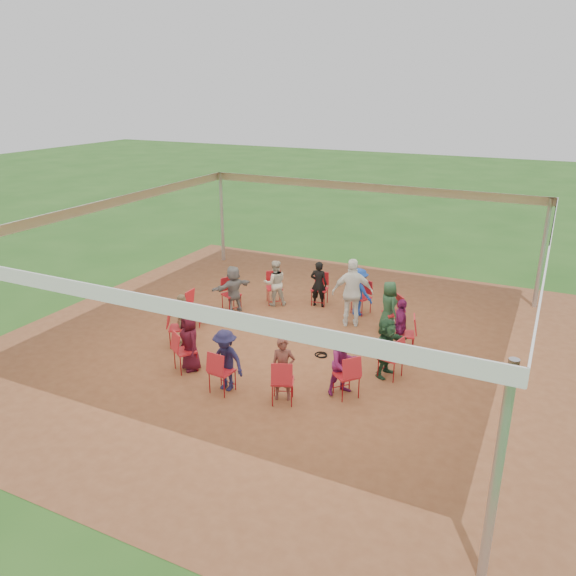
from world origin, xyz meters
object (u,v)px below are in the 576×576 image
at_px(laptop, 393,327).
at_px(person_seated_0, 400,326).
at_px(person_seated_1, 389,306).
at_px(cable_coil, 321,355).
at_px(chair_9, 222,371).
at_px(person_seated_2, 359,292).
at_px(person_seated_8, 225,360).
at_px(person_seated_11, 386,347).
at_px(chair_3, 320,289).
at_px(person_seated_6, 183,320).
at_px(chair_8, 185,351).
at_px(person_seated_7, 190,342).
at_px(standing_person, 353,293).
at_px(person_seated_10, 344,364).
at_px(person_seated_3, 319,284).
at_px(chair_4, 274,288).
at_px(chair_5, 231,295).
at_px(chair_6, 197,308).
at_px(chair_12, 391,357).
at_px(chair_1, 393,313).
at_px(chair_7, 178,328).
at_px(chair_0, 405,334).
at_px(person_seated_4, 275,283).
at_px(chair_11, 346,375).
at_px(person_seated_5, 233,289).
at_px(chair_10, 283,381).
at_px(person_seated_9, 283,369).

bearing_deg(laptop, person_seated_0, -90.00).
height_order(person_seated_1, cable_coil, person_seated_1).
height_order(chair_9, person_seated_2, person_seated_2).
distance_m(person_seated_8, person_seated_11, 3.30).
bearing_deg(laptop, chair_3, 37.77).
bearing_deg(person_seated_2, person_seated_6, 69.23).
distance_m(chair_8, person_seated_2, 5.07).
height_order(person_seated_7, standing_person, standing_person).
bearing_deg(chair_9, person_seated_10, 30.26).
xyz_separation_m(person_seated_1, person_seated_3, (-2.18, 0.77, 0.00)).
height_order(chair_4, chair_5, same).
relative_size(chair_6, person_seated_2, 0.71).
bearing_deg(chair_12, person_seated_1, 30.26).
height_order(chair_5, person_seated_3, person_seated_3).
distance_m(chair_1, person_seated_2, 1.24).
bearing_deg(chair_6, chair_12, 83.08).
bearing_deg(chair_8, chair_7, 166.15).
distance_m(chair_0, person_seated_4, 4.20).
height_order(chair_6, person_seated_3, person_seated_3).
bearing_deg(chair_12, chair_9, 138.46).
height_order(chair_1, chair_7, same).
bearing_deg(chair_11, chair_1, 41.54).
height_order(chair_6, person_seated_7, person_seated_7).
relative_size(person_seated_3, person_seated_6, 1.00).
relative_size(chair_12, person_seated_11, 0.71).
height_order(person_seated_5, person_seated_6, same).
relative_size(person_seated_2, laptop, 3.75).
relative_size(chair_9, chair_10, 1.00).
xyz_separation_m(chair_4, chair_10, (2.51, -4.53, 0.00)).
height_order(person_seated_4, person_seated_9, same).
xyz_separation_m(person_seated_2, person_seated_4, (-2.29, -0.33, 0.00)).
bearing_deg(person_seated_6, person_seated_0, 83.08).
bearing_deg(person_seated_1, cable_coil, 112.09).
distance_m(chair_8, person_seated_1, 5.07).
relative_size(person_seated_0, person_seated_5, 1.00).
height_order(chair_3, person_seated_0, person_seated_0).
xyz_separation_m(person_seated_7, cable_coil, (2.26, 1.78, -0.62)).
bearing_deg(person_seated_10, person_seated_0, 27.69).
distance_m(chair_10, person_seated_11, 2.38).
bearing_deg(person_seated_3, person_seated_4, 13.85).
distance_m(person_seated_2, person_seated_7, 4.94).
bearing_deg(chair_8, cable_coil, 72.30).
bearing_deg(chair_10, chair_7, 138.46).
distance_m(chair_1, chair_3, 2.43).
relative_size(chair_9, laptop, 2.65).
bearing_deg(person_seated_1, chair_9, 111.28).
bearing_deg(person_seated_4, standing_person, 134.37).
bearing_deg(person_seated_10, person_seated_8, 152.31).
xyz_separation_m(chair_10, person_seated_4, (-2.44, 4.44, 0.19)).
bearing_deg(chair_7, chair_6, 166.15).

